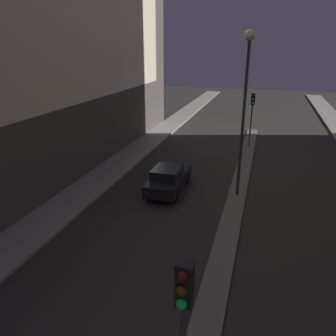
{
  "coord_description": "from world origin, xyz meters",
  "views": [
    {
      "loc": [
        1.09,
        -1.44,
        8.0
      ],
      "look_at": [
        -4.17,
        16.06,
        1.17
      ],
      "focal_mm": 35.0,
      "sensor_mm": 36.0,
      "label": 1
    }
  ],
  "objects_px": {
    "traffic_light_near": "(183,315)",
    "street_lamp": "(246,85)",
    "car_left_lane": "(168,179)",
    "traffic_light_mid": "(252,108)"
  },
  "relations": [
    {
      "from": "traffic_light_mid",
      "to": "car_left_lane",
      "type": "xyz_separation_m",
      "value": [
        -3.95,
        -10.52,
        -2.53
      ]
    },
    {
      "from": "traffic_light_mid",
      "to": "street_lamp",
      "type": "distance_m",
      "value": 10.52
    },
    {
      "from": "traffic_light_near",
      "to": "street_lamp",
      "type": "relative_size",
      "value": 0.5
    },
    {
      "from": "traffic_light_near",
      "to": "street_lamp",
      "type": "xyz_separation_m",
      "value": [
        0.0,
        12.62,
        2.86
      ]
    },
    {
      "from": "traffic_light_near",
      "to": "street_lamp",
      "type": "bearing_deg",
      "value": 90.0
    },
    {
      "from": "car_left_lane",
      "to": "traffic_light_mid",
      "type": "bearing_deg",
      "value": 69.44
    },
    {
      "from": "street_lamp",
      "to": "car_left_lane",
      "type": "bearing_deg",
      "value": -174.24
    },
    {
      "from": "traffic_light_mid",
      "to": "traffic_light_near",
      "type": "bearing_deg",
      "value": -90.0
    },
    {
      "from": "car_left_lane",
      "to": "street_lamp",
      "type": "bearing_deg",
      "value": 5.76
    },
    {
      "from": "traffic_light_mid",
      "to": "street_lamp",
      "type": "xyz_separation_m",
      "value": [
        0.0,
        -10.13,
        2.86
      ]
    }
  ]
}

